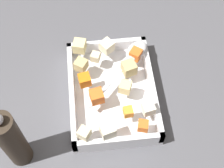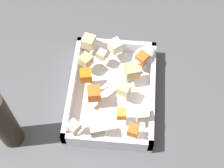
{
  "view_description": "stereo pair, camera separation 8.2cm",
  "coord_description": "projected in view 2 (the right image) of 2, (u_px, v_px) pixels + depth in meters",
  "views": [
    {
      "loc": [
        -0.4,
        0.06,
        0.77
      ],
      "look_at": [
        0.01,
        0.01,
        0.06
      ],
      "focal_mm": 53.42,
      "sensor_mm": 36.0,
      "label": 1
    },
    {
      "loc": [
        -0.4,
        -0.03,
        0.77
      ],
      "look_at": [
        0.01,
        0.01,
        0.06
      ],
      "focal_mm": 53.42,
      "sensor_mm": 36.0,
      "label": 2
    }
  ],
  "objects": [
    {
      "name": "ground_plane",
      "position": [
        115.0,
        101.0,
        0.87
      ],
      "size": [
        4.0,
        4.0,
        0.0
      ],
      "primitive_type": "plane",
      "color": "#4C4C51"
    },
    {
      "name": "baking_dish",
      "position": [
        112.0,
        93.0,
        0.87
      ],
      "size": [
        0.29,
        0.22,
        0.05
      ],
      "color": "silver",
      "rests_on": "ground_plane"
    },
    {
      "name": "carrot_chunk_near_left",
      "position": [
        94.0,
        93.0,
        0.8
      ],
      "size": [
        0.04,
        0.04,
        0.03
      ],
      "primitive_type": "cube",
      "rotation": [
        0.0,
        0.0,
        4.91
      ],
      "color": "orange",
      "rests_on": "baking_dish"
    },
    {
      "name": "carrot_chunk_near_spoon",
      "position": [
        133.0,
        130.0,
        0.76
      ],
      "size": [
        0.03,
        0.03,
        0.02
      ],
      "primitive_type": "cube",
      "rotation": [
        0.0,
        0.0,
        4.46
      ],
      "color": "orange",
      "rests_on": "baking_dish"
    },
    {
      "name": "carrot_chunk_corner_nw",
      "position": [
        121.0,
        114.0,
        0.78
      ],
      "size": [
        0.02,
        0.02,
        0.02
      ],
      "primitive_type": "cube",
      "rotation": [
        0.0,
        0.0,
        3.24
      ],
      "color": "orange",
      "rests_on": "baking_dish"
    },
    {
      "name": "carrot_chunk_rim_edge",
      "position": [
        86.0,
        75.0,
        0.83
      ],
      "size": [
        0.03,
        0.03,
        0.03
      ],
      "primitive_type": "cube",
      "rotation": [
        0.0,
        0.0,
        1.76
      ],
      "color": "orange",
      "rests_on": "baking_dish"
    },
    {
      "name": "carrot_chunk_back_center",
      "position": [
        142.0,
        58.0,
        0.86
      ],
      "size": [
        0.04,
        0.04,
        0.03
      ],
      "primitive_type": "cube",
      "rotation": [
        0.0,
        0.0,
        0.93
      ],
      "color": "orange",
      "rests_on": "baking_dish"
    },
    {
      "name": "potato_chunk_corner_ne",
      "position": [
        86.0,
        60.0,
        0.86
      ],
      "size": [
        0.04,
        0.04,
        0.03
      ],
      "primitive_type": "cube",
      "rotation": [
        0.0,
        0.0,
        4.12
      ],
      "color": "tan",
      "rests_on": "baking_dish"
    },
    {
      "name": "potato_chunk_far_right",
      "position": [
        89.0,
        42.0,
        0.89
      ],
      "size": [
        0.04,
        0.04,
        0.03
      ],
      "primitive_type": "cube",
      "rotation": [
        0.0,
        0.0,
        6.01
      ],
      "color": "#E0CC89",
      "rests_on": "baking_dish"
    },
    {
      "name": "potato_chunk_corner_se",
      "position": [
        124.0,
        89.0,
        0.81
      ],
      "size": [
        0.04,
        0.04,
        0.03
      ],
      "primitive_type": "cube",
      "rotation": [
        0.0,
        0.0,
        1.17
      ],
      "color": "#E0CC89",
      "rests_on": "baking_dish"
    },
    {
      "name": "potato_chunk_mid_right",
      "position": [
        102.0,
        55.0,
        0.87
      ],
      "size": [
        0.03,
        0.03,
        0.02
      ],
      "primitive_type": "cube",
      "rotation": [
        0.0,
        0.0,
        4.31
      ],
      "color": "beige",
      "rests_on": "baking_dish"
    },
    {
      "name": "potato_chunk_heap_top",
      "position": [
        74.0,
        127.0,
        0.76
      ],
      "size": [
        0.04,
        0.04,
        0.03
      ],
      "primitive_type": "cube",
      "rotation": [
        0.0,
        0.0,
        0.95
      ],
      "color": "beige",
      "rests_on": "baking_dish"
    },
    {
      "name": "potato_chunk_center",
      "position": [
        132.0,
        71.0,
        0.84
      ],
      "size": [
        0.04,
        0.04,
        0.03
      ],
      "primitive_type": "cube",
      "rotation": [
        0.0,
        0.0,
        3.42
      ],
      "color": "tan",
      "rests_on": "baking_dish"
    },
    {
      "name": "potato_chunk_under_handle",
      "position": [
        115.0,
        46.0,
        0.88
      ],
      "size": [
        0.04,
        0.04,
        0.03
      ],
      "primitive_type": "cube",
      "rotation": [
        0.0,
        0.0,
        2.23
      ],
      "color": "beige",
      "rests_on": "baking_dish"
    },
    {
      "name": "parsnip_chunk_near_right",
      "position": [
        142.0,
        114.0,
        0.78
      ],
      "size": [
        0.03,
        0.03,
        0.03
      ],
      "primitive_type": "cube",
      "rotation": [
        0.0,
        0.0,
        3.35
      ],
      "color": "silver",
      "rests_on": "baking_dish"
    },
    {
      "name": "parsnip_chunk_heap_side",
      "position": [
        97.0,
        128.0,
        0.76
      ],
      "size": [
        0.04,
        0.04,
        0.03
      ],
      "primitive_type": "cube",
      "rotation": [
        0.0,
        0.0,
        4.98
      ],
      "color": "beige",
      "rests_on": "baking_dish"
    },
    {
      "name": "serving_spoon",
      "position": [
        140.0,
        58.0,
        0.87
      ],
      "size": [
        0.19,
        0.18,
        0.02
      ],
      "rotation": [
        0.0,
        0.0,
        2.4
      ],
      "color": "silver",
      "rests_on": "baking_dish"
    },
    {
      "name": "pepper_mill",
      "position": [
        2.0,
        121.0,
        0.74
      ],
      "size": [
        0.05,
        0.05,
        0.22
      ],
      "color": "#2D2319",
      "rests_on": "ground_plane"
    }
  ]
}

